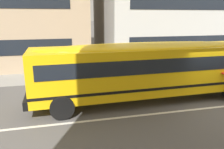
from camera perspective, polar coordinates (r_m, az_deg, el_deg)
ground_plane at (r=11.41m, az=24.82°, el=-7.60°), size 400.00×400.00×0.00m
sidewalk_far at (r=17.27m, az=10.18°, el=0.82°), size 120.00×3.00×0.01m
lane_centreline at (r=11.41m, az=24.82°, el=-7.59°), size 110.00×0.16×0.01m
school_bus at (r=11.07m, az=9.81°, el=2.04°), size 12.71×3.02×2.83m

